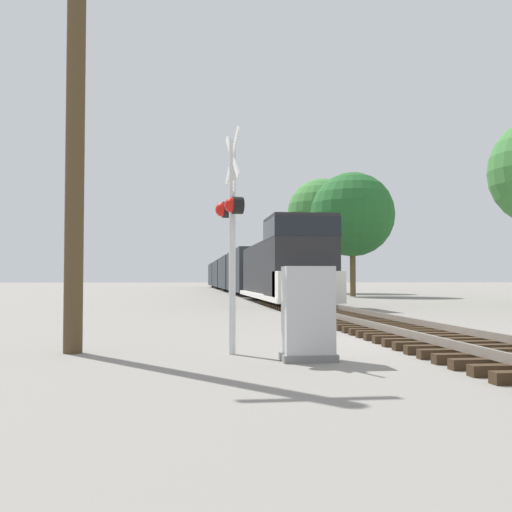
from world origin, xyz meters
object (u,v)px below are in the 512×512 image
(freight_train, at_px, (235,273))
(tree_deep_background, at_px, (322,214))
(relay_cabinet, at_px, (308,314))
(utility_pole, at_px, (75,118))
(tree_mid_background, at_px, (352,215))
(crossing_signal_near, at_px, (231,220))

(freight_train, height_order, tree_deep_background, tree_deep_background)
(relay_cabinet, bearing_deg, tree_deep_background, 76.61)
(freight_train, height_order, utility_pole, utility_pole)
(utility_pole, xyz_separation_m, tree_mid_background, (14.56, 32.86, 1.93))
(tree_deep_background, bearing_deg, utility_pole, -108.69)
(freight_train, distance_m, utility_pole, 51.18)
(relay_cabinet, distance_m, tree_deep_background, 46.51)
(relay_cabinet, height_order, tree_mid_background, tree_mid_background)
(relay_cabinet, bearing_deg, freight_train, 86.53)
(crossing_signal_near, relative_size, tree_mid_background, 0.42)
(tree_mid_background, bearing_deg, freight_train, 112.65)
(freight_train, relative_size, utility_pole, 9.14)
(freight_train, relative_size, tree_deep_background, 7.15)
(crossing_signal_near, xyz_separation_m, tree_mid_background, (11.76, 33.36, 3.81))
(freight_train, bearing_deg, tree_deep_background, -44.36)
(tree_deep_background, bearing_deg, tree_mid_background, -90.46)
(utility_pole, height_order, tree_deep_background, tree_deep_background)
(utility_pole, bearing_deg, crossing_signal_near, -10.01)
(relay_cabinet, height_order, tree_deep_background, tree_deep_background)
(tree_mid_background, relative_size, tree_deep_background, 0.88)
(freight_train, xyz_separation_m, utility_pole, (-7.15, -50.62, 2.38))
(utility_pole, bearing_deg, tree_mid_background, 66.10)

